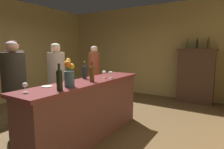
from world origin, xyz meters
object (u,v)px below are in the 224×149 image
(display_cabinet, at_px, (196,75))
(wine_glass_front, at_px, (104,73))
(patron_tall, at_px, (94,74))
(patron_redhead, at_px, (57,83))
(wine_glass_rear, at_px, (25,85))
(patron_in_grey, at_px, (15,88))
(bar_counter, at_px, (89,110))
(display_bottle_center, at_px, (209,43))
(display_bottle_left, at_px, (188,44))
(display_bottle_midleft, at_px, (197,44))
(flower_arrangement, at_px, (69,74))
(wine_bottle_riesling, at_px, (85,71))
(wine_glass_mid, at_px, (111,73))
(wine_bottle_malbec, at_px, (59,78))
(patron_by_cabinet, at_px, (16,80))
(cheese_plate, at_px, (47,86))
(wine_bottle_syrah, at_px, (92,73))

(display_cabinet, height_order, wine_glass_front, display_cabinet)
(patron_tall, xyz_separation_m, patron_redhead, (0.21, -1.45, 0.01))
(wine_glass_front, distance_m, patron_tall, 1.45)
(wine_glass_rear, height_order, patron_tall, patron_tall)
(patron_in_grey, bearing_deg, bar_counter, -6.28)
(display_bottle_center, bearing_deg, display_cabinet, -180.00)
(patron_redhead, bearing_deg, bar_counter, 8.31)
(wine_glass_rear, xyz_separation_m, display_bottle_left, (1.05, 4.46, 0.58))
(bar_counter, distance_m, display_bottle_center, 3.88)
(patron_redhead, bearing_deg, patron_in_grey, -95.46)
(display_cabinet, bearing_deg, patron_tall, -138.38)
(display_bottle_midleft, bearing_deg, flower_arrangement, -105.73)
(wine_bottle_riesling, relative_size, display_bottle_left, 1.08)
(wine_bottle_riesling, relative_size, wine_glass_mid, 2.39)
(wine_bottle_malbec, distance_m, wine_glass_rear, 0.41)
(wine_glass_front, relative_size, display_bottle_midleft, 0.41)
(bar_counter, xyz_separation_m, display_cabinet, (1.20, 3.38, 0.30))
(wine_glass_mid, bearing_deg, patron_by_cabinet, -154.26)
(patron_redhead, bearing_deg, flower_arrangement, -22.99)
(display_cabinet, bearing_deg, bar_counter, -109.53)
(patron_by_cabinet, bearing_deg, patron_redhead, 26.47)
(wine_glass_mid, height_order, display_bottle_center, display_bottle_center)
(bar_counter, height_order, wine_bottle_malbec, wine_bottle_malbec)
(display_bottle_left, bearing_deg, cheese_plate, -104.98)
(display_cabinet, distance_m, wine_bottle_syrah, 3.61)
(wine_bottle_malbec, relative_size, patron_by_cabinet, 0.20)
(flower_arrangement, bearing_deg, bar_counter, 99.98)
(wine_bottle_riesling, relative_size, flower_arrangement, 0.78)
(cheese_plate, distance_m, display_bottle_left, 4.29)
(wine_bottle_malbec, bearing_deg, patron_in_grey, 177.90)
(wine_bottle_malbec, height_order, wine_glass_front, wine_bottle_malbec)
(wine_bottle_malbec, height_order, flower_arrangement, flower_arrangement)
(wine_glass_front, distance_m, cheese_plate, 1.16)
(cheese_plate, bearing_deg, wine_glass_rear, -82.12)
(display_cabinet, xyz_separation_m, display_bottle_center, (0.28, 0.00, 0.89))
(display_bottle_midleft, bearing_deg, wine_glass_front, -111.46)
(display_cabinet, bearing_deg, wine_glass_mid, -109.16)
(bar_counter, relative_size, patron_by_cabinet, 1.49)
(cheese_plate, bearing_deg, patron_redhead, 130.85)
(display_cabinet, distance_m, patron_redhead, 3.92)
(wine_glass_rear, relative_size, cheese_plate, 0.82)
(bar_counter, relative_size, wine_bottle_malbec, 7.37)
(patron_tall, relative_size, patron_in_grey, 0.97)
(cheese_plate, relative_size, display_bottle_left, 0.53)
(flower_arrangement, height_order, patron_by_cabinet, patron_by_cabinet)
(display_bottle_center, bearing_deg, patron_in_grey, -120.53)
(wine_bottle_syrah, bearing_deg, display_bottle_left, 76.44)
(wine_glass_rear, height_order, patron_in_grey, patron_in_grey)
(cheese_plate, bearing_deg, display_cabinet, 71.67)
(wine_bottle_malbec, height_order, cheese_plate, wine_bottle_malbec)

